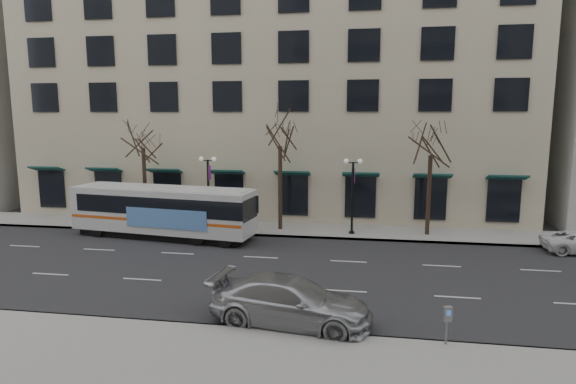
% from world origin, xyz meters
% --- Properties ---
extents(ground, '(160.00, 160.00, 0.00)m').
position_xyz_m(ground, '(0.00, 0.00, 0.00)').
color(ground, black).
rests_on(ground, ground).
extents(sidewalk_far, '(80.00, 4.00, 0.15)m').
position_xyz_m(sidewalk_far, '(5.00, 9.00, 0.07)').
color(sidewalk_far, gray).
rests_on(sidewalk_far, ground).
extents(building_hotel, '(40.00, 20.00, 24.00)m').
position_xyz_m(building_hotel, '(-2.00, 21.00, 12.00)').
color(building_hotel, '#B8AA8D').
rests_on(building_hotel, ground).
extents(tree_far_left, '(3.60, 3.60, 8.34)m').
position_xyz_m(tree_far_left, '(-10.00, 8.80, 6.70)').
color(tree_far_left, black).
rests_on(tree_far_left, ground).
extents(tree_far_mid, '(3.60, 3.60, 8.55)m').
position_xyz_m(tree_far_mid, '(0.00, 8.80, 6.91)').
color(tree_far_mid, black).
rests_on(tree_far_mid, ground).
extents(tree_far_right, '(3.60, 3.60, 8.06)m').
position_xyz_m(tree_far_right, '(10.00, 8.80, 6.42)').
color(tree_far_right, black).
rests_on(tree_far_right, ground).
extents(lamp_post_left, '(1.22, 0.45, 5.21)m').
position_xyz_m(lamp_post_left, '(-4.99, 8.20, 2.94)').
color(lamp_post_left, black).
rests_on(lamp_post_left, ground).
extents(lamp_post_right, '(1.22, 0.45, 5.21)m').
position_xyz_m(lamp_post_right, '(5.01, 8.20, 2.94)').
color(lamp_post_right, black).
rests_on(lamp_post_right, ground).
extents(city_bus, '(12.71, 4.36, 3.38)m').
position_xyz_m(city_bus, '(-7.29, 5.78, 1.85)').
color(city_bus, silver).
rests_on(city_bus, ground).
extents(silver_car, '(6.62, 3.41, 1.84)m').
position_xyz_m(silver_car, '(3.06, -6.20, 0.92)').
color(silver_car, '#A8AAB0').
rests_on(silver_car, ground).
extents(pay_station, '(0.34, 0.27, 1.37)m').
position_xyz_m(pay_station, '(8.71, -7.30, 1.14)').
color(pay_station, gray).
rests_on(pay_station, sidewalk_near).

